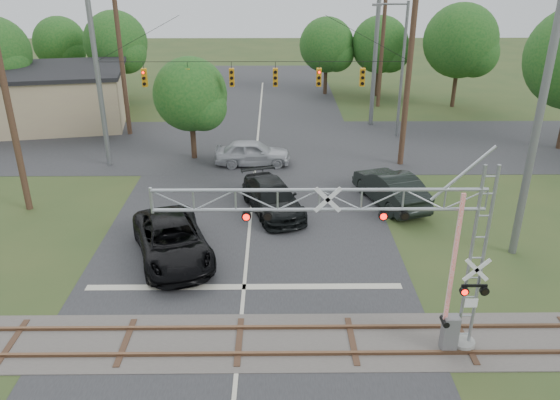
{
  "coord_description": "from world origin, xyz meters",
  "views": [
    {
      "loc": [
        1.3,
        -13.52,
        12.48
      ],
      "look_at": [
        1.5,
        7.5,
        3.05
      ],
      "focal_mm": 35.0,
      "sensor_mm": 36.0,
      "label": 1
    }
  ],
  "objects_px": {
    "traffic_signal_span": "(268,76)",
    "pickup_black": "(172,241)",
    "sedan_silver": "(253,152)",
    "streetlight": "(400,64)",
    "car_dark": "(272,198)",
    "commercial_building": "(4,98)",
    "crossing_gantry": "(382,241)"
  },
  "relations": [
    {
      "from": "crossing_gantry",
      "to": "pickup_black",
      "type": "xyz_separation_m",
      "value": [
        -7.97,
        6.31,
        -3.35
      ]
    },
    {
      "from": "traffic_signal_span",
      "to": "crossing_gantry",
      "type": "bearing_deg",
      "value": -78.45
    },
    {
      "from": "crossing_gantry",
      "to": "streetlight",
      "type": "relative_size",
      "value": 1.12
    },
    {
      "from": "traffic_signal_span",
      "to": "car_dark",
      "type": "relative_size",
      "value": 3.45
    },
    {
      "from": "pickup_black",
      "to": "commercial_building",
      "type": "height_order",
      "value": "commercial_building"
    },
    {
      "from": "sedan_silver",
      "to": "pickup_black",
      "type": "bearing_deg",
      "value": 164.48
    },
    {
      "from": "sedan_silver",
      "to": "streetlight",
      "type": "relative_size",
      "value": 0.5
    },
    {
      "from": "traffic_signal_span",
      "to": "pickup_black",
      "type": "height_order",
      "value": "traffic_signal_span"
    },
    {
      "from": "streetlight",
      "to": "car_dark",
      "type": "bearing_deg",
      "value": -124.58
    },
    {
      "from": "sedan_silver",
      "to": "streetlight",
      "type": "distance_m",
      "value": 12.94
    },
    {
      "from": "crossing_gantry",
      "to": "pickup_black",
      "type": "distance_m",
      "value": 10.7
    },
    {
      "from": "commercial_building",
      "to": "pickup_black",
      "type": "bearing_deg",
      "value": -62.01
    },
    {
      "from": "commercial_building",
      "to": "crossing_gantry",
      "type": "bearing_deg",
      "value": -58.39
    },
    {
      "from": "crossing_gantry",
      "to": "car_dark",
      "type": "distance_m",
      "value": 12.18
    },
    {
      "from": "traffic_signal_span",
      "to": "streetlight",
      "type": "xyz_separation_m",
      "value": [
        9.4,
        6.08,
        -0.34
      ]
    },
    {
      "from": "streetlight",
      "to": "commercial_building",
      "type": "bearing_deg",
      "value": 173.88
    },
    {
      "from": "sedan_silver",
      "to": "commercial_building",
      "type": "bearing_deg",
      "value": 64.1
    },
    {
      "from": "pickup_black",
      "to": "car_dark",
      "type": "relative_size",
      "value": 1.13
    },
    {
      "from": "streetlight",
      "to": "traffic_signal_span",
      "type": "bearing_deg",
      "value": -147.12
    },
    {
      "from": "car_dark",
      "to": "commercial_building",
      "type": "xyz_separation_m",
      "value": [
        -21.33,
        16.55,
        1.38
      ]
    },
    {
      "from": "pickup_black",
      "to": "commercial_building",
      "type": "xyz_separation_m",
      "value": [
        -16.87,
        21.39,
        1.32
      ]
    },
    {
      "from": "traffic_signal_span",
      "to": "streetlight",
      "type": "distance_m",
      "value": 11.2
    },
    {
      "from": "sedan_silver",
      "to": "traffic_signal_span",
      "type": "bearing_deg",
      "value": -89.97
    },
    {
      "from": "crossing_gantry",
      "to": "streetlight",
      "type": "xyz_separation_m",
      "value": [
        5.65,
        24.43,
        1.17
      ]
    },
    {
      "from": "commercial_building",
      "to": "sedan_silver",
      "type": "bearing_deg",
      "value": -35.34
    },
    {
      "from": "streetlight",
      "to": "pickup_black",
      "type": "bearing_deg",
      "value": -126.92
    },
    {
      "from": "car_dark",
      "to": "streetlight",
      "type": "height_order",
      "value": "streetlight"
    },
    {
      "from": "crossing_gantry",
      "to": "pickup_black",
      "type": "bearing_deg",
      "value": 141.62
    },
    {
      "from": "pickup_black",
      "to": "sedan_silver",
      "type": "xyz_separation_m",
      "value": [
        3.15,
        12.03,
        -0.05
      ]
    },
    {
      "from": "pickup_black",
      "to": "streetlight",
      "type": "xyz_separation_m",
      "value": [
        13.62,
        18.12,
        4.53
      ]
    },
    {
      "from": "traffic_signal_span",
      "to": "sedan_silver",
      "type": "bearing_deg",
      "value": -179.13
    },
    {
      "from": "pickup_black",
      "to": "streetlight",
      "type": "height_order",
      "value": "streetlight"
    }
  ]
}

